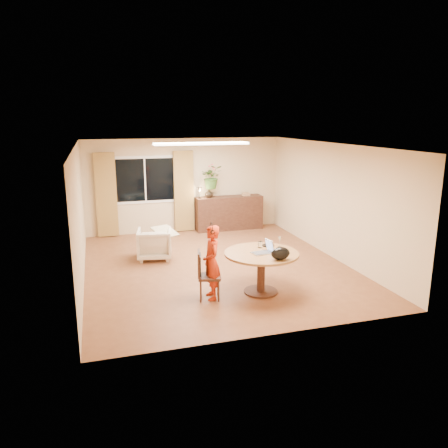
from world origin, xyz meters
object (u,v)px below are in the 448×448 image
object	(u,v)px
armchair	(154,244)
sideboard	(229,213)
child	(212,262)
dining_table	(261,261)
dining_chair	(209,275)

from	to	relation	value
armchair	sideboard	distance (m)	3.23
child	sideboard	world-z (taller)	child
dining_table	sideboard	size ratio (longest dim) A/B	0.70
child	armchair	xyz separation A→B (m)	(-0.67, 2.55, -0.32)
sideboard	dining_chair	bearing A→B (deg)	-111.12
child	sideboard	xyz separation A→B (m)	(1.77, 4.67, -0.18)
dining_chair	armchair	size ratio (longest dim) A/B	1.15
dining_table	sideboard	world-z (taller)	sideboard
armchair	dining_chair	bearing A→B (deg)	113.35
sideboard	armchair	bearing A→B (deg)	-138.93
child	sideboard	size ratio (longest dim) A/B	0.69
dining_chair	child	bearing A→B (deg)	37.03
child	sideboard	distance (m)	5.00
armchair	child	bearing A→B (deg)	114.47
dining_chair	armchair	xyz separation A→B (m)	(-0.62, 2.57, -0.09)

